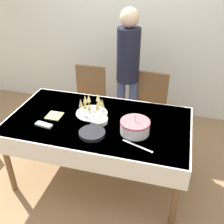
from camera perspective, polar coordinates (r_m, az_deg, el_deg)
ground_plane at (r=3.11m, az=-2.61°, el=-13.70°), size 12.00×12.00×0.00m
wall_back at (r=3.89m, az=4.62°, el=18.68°), size 8.00×0.05×2.70m
dining_table at (r=2.68m, az=-2.94°, el=-3.62°), size 1.82×1.01×0.77m
dining_chair_far_left at (r=3.54m, az=-5.05°, el=2.81°), size 0.43×0.43×0.95m
dining_chair_far_right at (r=3.37m, az=8.06°, el=1.06°), size 0.45×0.45×0.95m
birthday_cake at (r=2.42m, az=5.02°, el=-3.27°), size 0.27×0.27×0.20m
champagne_tray at (r=2.69m, az=-4.42°, el=1.40°), size 0.33×0.33×0.18m
plate_stack_main at (r=2.42m, az=-4.35°, el=-4.64°), size 0.24×0.24×0.03m
plate_stack_dessert at (r=2.58m, az=-2.84°, el=-1.82°), size 0.17×0.17×0.04m
cake_knife at (r=2.30m, az=5.56°, el=-7.37°), size 0.29×0.12×0.00m
fork_pile at (r=2.62m, az=-14.61°, el=-2.72°), size 0.18×0.09×0.02m
napkin_pile at (r=2.74m, az=-12.43°, el=-0.82°), size 0.15×0.15×0.01m
person_standing at (r=3.26m, az=3.51°, el=10.23°), size 0.28×0.28×1.70m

